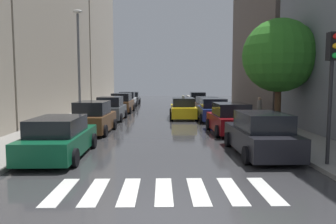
{
  "coord_description": "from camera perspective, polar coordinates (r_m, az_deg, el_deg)",
  "views": [
    {
      "loc": [
        -0.06,
        -6.4,
        2.87
      ],
      "look_at": [
        0.42,
        16.84,
        0.68
      ],
      "focal_mm": 34.49,
      "sensor_mm": 36.0,
      "label": 1
    }
  ],
  "objects": [
    {
      "name": "ground_plane",
      "position": [
        30.54,
        -1.06,
        -0.06
      ],
      "size": [
        28.0,
        72.0,
        0.04
      ],
      "primitive_type": "cube",
      "color": "#333335"
    },
    {
      "name": "sidewalk_left",
      "position": [
        31.2,
        -13.08,
        0.09
      ],
      "size": [
        3.0,
        72.0,
        0.15
      ],
      "primitive_type": "cube",
      "color": "gray",
      "rests_on": "ground"
    },
    {
      "name": "sidewalk_right",
      "position": [
        31.23,
        10.96,
        0.14
      ],
      "size": [
        3.0,
        72.0,
        0.15
      ],
      "primitive_type": "cube",
      "color": "gray",
      "rests_on": "ground"
    },
    {
      "name": "crosswalk_stripes",
      "position": [
        8.73,
        -0.75,
        -13.78
      ],
      "size": [
        5.85,
        2.2,
        0.01
      ],
      "color": "silver",
      "rests_on": "ground"
    },
    {
      "name": "building_left_mid",
      "position": [
        29.6,
        -23.59,
        14.01
      ],
      "size": [
        6.0,
        18.47,
        15.08
      ],
      "primitive_type": "cube",
      "color": "#9E9384",
      "rests_on": "ground"
    },
    {
      "name": "building_left_far",
      "position": [
        47.88,
        -15.0,
        16.7
      ],
      "size": [
        6.0,
        17.45,
        24.84
      ],
      "primitive_type": "cube",
      "color": "#9E9384",
      "rests_on": "ground"
    },
    {
      "name": "building_right_mid",
      "position": [
        32.15,
        19.36,
        11.48
      ],
      "size": [
        6.0,
        13.68,
        12.92
      ],
      "primitive_type": "cube",
      "color": "#564C47",
      "rests_on": "ground"
    },
    {
      "name": "parked_car_left_nearest",
      "position": [
        13.0,
        -18.64,
        -4.38
      ],
      "size": [
        2.14,
        4.79,
        1.54
      ],
      "rotation": [
        0.0,
        0.0,
        1.58
      ],
      "color": "#0C4C2D",
      "rests_on": "ground"
    },
    {
      "name": "parked_car_left_second",
      "position": [
        18.48,
        -13.08,
        -1.11
      ],
      "size": [
        2.18,
        4.1,
        1.79
      ],
      "rotation": [
        0.0,
        0.0,
        1.53
      ],
      "color": "brown",
      "rests_on": "ground"
    },
    {
      "name": "parked_car_left_third",
      "position": [
        24.5,
        -10.06,
        0.49
      ],
      "size": [
        2.09,
        4.15,
        1.77
      ],
      "rotation": [
        0.0,
        0.0,
        1.55
      ],
      "color": "#474C51",
      "rests_on": "ground"
    },
    {
      "name": "parked_car_left_fourth",
      "position": [
        30.49,
        -8.13,
        1.49
      ],
      "size": [
        2.15,
        4.08,
        1.81
      ],
      "rotation": [
        0.0,
        0.0,
        1.53
      ],
      "color": "brown",
      "rests_on": "ground"
    },
    {
      "name": "parked_car_left_fifth",
      "position": [
        36.18,
        -7.2,
        2.07
      ],
      "size": [
        2.07,
        4.22,
        1.76
      ],
      "rotation": [
        0.0,
        0.0,
        1.59
      ],
      "color": "#B2B7BF",
      "rests_on": "ground"
    },
    {
      "name": "parked_car_left_sixth",
      "position": [
        42.87,
        -6.33,
        2.47
      ],
      "size": [
        2.15,
        4.61,
        1.53
      ],
      "rotation": [
        0.0,
        0.0,
        1.6
      ],
      "color": "#474C51",
      "rests_on": "ground"
    },
    {
      "name": "parked_car_right_nearest",
      "position": [
        13.21,
        16.04,
        -3.91
      ],
      "size": [
        2.1,
        4.7,
        1.68
      ],
      "rotation": [
        0.0,
        0.0,
        1.58
      ],
      "color": "black",
      "rests_on": "ground"
    },
    {
      "name": "parked_car_right_second",
      "position": [
        18.24,
        10.9,
        -1.27
      ],
      "size": [
        2.23,
        4.2,
        1.7
      ],
      "rotation": [
        0.0,
        0.0,
        1.6
      ],
      "color": "maroon",
      "rests_on": "ground"
    },
    {
      "name": "parked_car_right_third",
      "position": [
        23.92,
        7.91,
        0.31
      ],
      "size": [
        2.2,
        4.43,
        1.67
      ],
      "rotation": [
        0.0,
        0.0,
        1.55
      ],
      "color": "navy",
      "rests_on": "ground"
    },
    {
      "name": "parked_car_right_fourth",
      "position": [
        29.19,
        6.8,
        1.12
      ],
      "size": [
        2.24,
        4.31,
        1.53
      ],
      "rotation": [
        0.0,
        0.0,
        1.62
      ],
      "color": "brown",
      "rests_on": "ground"
    },
    {
      "name": "parked_car_right_fifth",
      "position": [
        35.86,
        5.21,
        2.05
      ],
      "size": [
        2.1,
        4.66,
        1.73
      ],
      "rotation": [
        0.0,
        0.0,
        1.54
      ],
      "color": "black",
      "rests_on": "ground"
    },
    {
      "name": "taxi_midroad",
      "position": [
        25.35,
        2.66,
        0.6
      ],
      "size": [
        2.13,
        4.72,
        1.81
      ],
      "rotation": [
        0.0,
        0.0,
        1.55
      ],
      "color": "yellow",
      "rests_on": "ground"
    },
    {
      "name": "pedestrian_foreground",
      "position": [
        24.71,
        15.85,
        0.78
      ],
      "size": [
        0.36,
        0.36,
        1.6
      ],
      "rotation": [
        0.0,
        0.0,
        2.7
      ],
      "color": "gray",
      "rests_on": "sidewalk_right"
    },
    {
      "name": "street_tree_right",
      "position": [
        19.68,
        19.06,
        9.37
      ],
      "size": [
        4.17,
        4.17,
        6.29
      ],
      "color": "#513823",
      "rests_on": "sidewalk_right"
    },
    {
      "name": "traffic_light_right_corner",
      "position": [
        11.76,
        26.97,
        6.82
      ],
      "size": [
        0.3,
        0.42,
        4.3
      ],
      "color": "black",
      "rests_on": "sidewalk_right"
    },
    {
      "name": "lamp_post_left",
      "position": [
        22.48,
        -15.51,
        9.09
      ],
      "size": [
        0.6,
        0.28,
        7.43
      ],
      "color": "#595B60",
      "rests_on": "sidewalk_left"
    }
  ]
}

